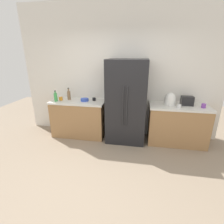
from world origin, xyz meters
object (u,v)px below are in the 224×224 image
object	(u,v)px
bottle_a	(56,97)
cup_d	(204,106)
refrigerator	(126,102)
rice_cooker	(170,99)
cup_c	(61,99)
bottle_b	(69,95)
cup_b	(94,99)
bowl_a	(85,100)
toaster	(187,101)
cup_a	(179,106)

from	to	relation	value
bottle_a	cup_d	bearing A→B (deg)	1.49
bottle_a	refrigerator	bearing A→B (deg)	3.49
rice_cooker	cup_c	bearing A→B (deg)	-178.73
bottle_b	rice_cooker	bearing A→B (deg)	-0.65
rice_cooker	cup_b	bearing A→B (deg)	178.43
refrigerator	bottle_a	distance (m)	1.66
bottle_b	cup_c	size ratio (longest dim) A/B	3.45
refrigerator	bowl_a	bearing A→B (deg)	177.55
cup_b	toaster	bearing A→B (deg)	-0.11
cup_b	cup_c	world-z (taller)	cup_c
refrigerator	cup_b	xyz separation A→B (m)	(-0.79, 0.12, -0.00)
bottle_a	bottle_b	bearing A→B (deg)	39.31
refrigerator	bottle_a	world-z (taller)	refrigerator
cup_b	cup_a	bearing A→B (deg)	-6.82
bottle_b	cup_c	bearing A→B (deg)	-155.02
bottle_a	cup_a	xyz separation A→B (m)	(2.77, -0.01, -0.07)
cup_a	cup_c	size ratio (longest dim) A/B	0.98
refrigerator	cup_a	xyz separation A→B (m)	(1.11, -0.11, 0.00)
rice_cooker	bottle_a	world-z (taller)	rice_cooker
refrigerator	bowl_a	world-z (taller)	refrigerator
cup_c	toaster	bearing A→B (deg)	1.97
bottle_a	cup_b	xyz separation A→B (m)	(0.87, 0.22, -0.07)
toaster	cup_b	xyz separation A→B (m)	(-2.09, 0.00, -0.06)
bottle_b	cup_d	size ratio (longest dim) A/B	3.20
bottle_a	cup_d	xyz separation A→B (m)	(3.27, 0.09, -0.06)
rice_cooker	cup_a	distance (m)	0.26
bottle_a	cup_c	distance (m)	0.15
cup_a	cup_b	world-z (taller)	cup_a
rice_cooker	bottle_a	distance (m)	2.60
bottle_a	cup_d	size ratio (longest dim) A/B	2.84
bottle_a	bowl_a	distance (m)	0.68
rice_cooker	cup_c	distance (m)	2.53
toaster	rice_cooker	bearing A→B (deg)	-173.16
bottle_b	cup_b	world-z (taller)	bottle_b
refrigerator	rice_cooker	bearing A→B (deg)	4.37
cup_c	cup_b	bearing A→B (deg)	7.36
refrigerator	rice_cooker	distance (m)	0.95
cup_a	cup_b	xyz separation A→B (m)	(-1.90, 0.23, -0.00)
refrigerator	bottle_a	size ratio (longest dim) A/B	7.24
cup_d	bottle_a	bearing A→B (deg)	-178.51
toaster	cup_c	size ratio (longest dim) A/B	3.00
bowl_a	bottle_a	bearing A→B (deg)	-167.64
toaster	cup_a	xyz separation A→B (m)	(-0.20, -0.22, -0.06)
rice_cooker	cup_c	size ratio (longest dim) A/B	3.23
refrigerator	cup_c	bearing A→B (deg)	179.43
toaster	cup_a	size ratio (longest dim) A/B	3.06
cup_d	cup_b	bearing A→B (deg)	176.77
cup_a	cup_c	xyz separation A→B (m)	(-2.70, 0.12, 0.00)
bottle_a	toaster	bearing A→B (deg)	4.18
toaster	bottle_a	world-z (taller)	bottle_a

